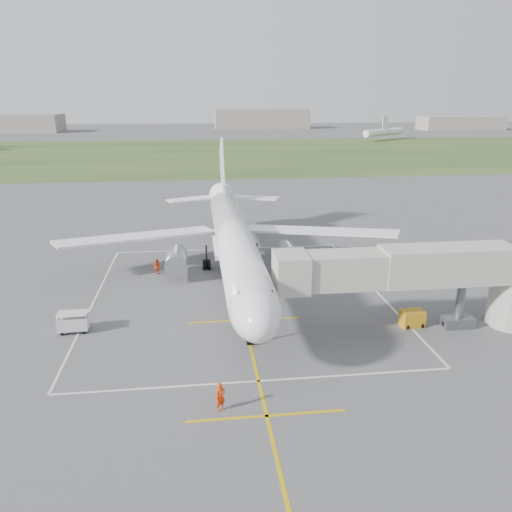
{
  "coord_description": "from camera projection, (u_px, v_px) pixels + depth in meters",
  "views": [
    {
      "loc": [
        -3.84,
        -50.05,
        18.72
      ],
      "look_at": [
        1.78,
        -4.0,
        4.0
      ],
      "focal_mm": 35.0,
      "sensor_mm": 36.0,
      "label": 1
    }
  ],
  "objects": [
    {
      "name": "ground",
      "position": [
        235.0,
        281.0,
        53.46
      ],
      "size": [
        700.0,
        700.0,
        0.0
      ],
      "primitive_type": "plane",
      "color": "#4E4E50",
      "rests_on": "ground"
    },
    {
      "name": "grass_strip",
      "position": [
        205.0,
        153.0,
        176.46
      ],
      "size": [
        700.0,
        120.0,
        0.02
      ],
      "primitive_type": "cube",
      "color": "#2F4920",
      "rests_on": "ground"
    },
    {
      "name": "apron_markings",
      "position": [
        240.0,
        302.0,
        47.96
      ],
      "size": [
        28.2,
        60.0,
        0.01
      ],
      "color": "#C39F0B",
      "rests_on": "ground"
    },
    {
      "name": "airliner",
      "position": [
        234.0,
        240.0,
        52.84
      ],
      "size": [
        38.93,
        46.75,
        13.52
      ],
      "color": "white",
      "rests_on": "ground"
    },
    {
      "name": "jet_bridge",
      "position": [
        438.0,
        276.0,
        41.07
      ],
      "size": [
        23.4,
        5.0,
        7.2
      ],
      "color": "#AFAD9E",
      "rests_on": "ground"
    },
    {
      "name": "gpu_unit",
      "position": [
        412.0,
        318.0,
        42.7
      ],
      "size": [
        2.02,
        1.5,
        1.45
      ],
      "rotation": [
        0.0,
        0.0,
        0.08
      ],
      "color": "#C08718",
      "rests_on": "ground"
    },
    {
      "name": "baggage_cart",
      "position": [
        73.0,
        322.0,
        41.61
      ],
      "size": [
        2.5,
        1.57,
        1.7
      ],
      "rotation": [
        0.0,
        0.0,
        0.04
      ],
      "color": "silver",
      "rests_on": "ground"
    },
    {
      "name": "ramp_worker_nose",
      "position": [
        220.0,
        397.0,
        31.05
      ],
      "size": [
        0.84,
        0.76,
        1.92
      ],
      "primitive_type": "imported",
      "rotation": [
        0.0,
        0.0,
        0.57
      ],
      "color": "#EA3507",
      "rests_on": "ground"
    },
    {
      "name": "ramp_worker_wing",
      "position": [
        157.0,
        266.0,
        55.52
      ],
      "size": [
        1.0,
        0.93,
        1.65
      ],
      "primitive_type": "imported",
      "rotation": [
        0.0,
        0.0,
        2.66
      ],
      "color": "red",
      "rests_on": "ground"
    },
    {
      "name": "distant_hangars",
      "position": [
        173.0,
        122.0,
        300.94
      ],
      "size": [
        345.0,
        49.0,
        12.0
      ],
      "color": "gray",
      "rests_on": "ground"
    },
    {
      "name": "distant_aircraft",
      "position": [
        192.0,
        135.0,
        211.89
      ],
      "size": [
        205.99,
        44.29,
        8.85
      ],
      "color": "white",
      "rests_on": "ground"
    }
  ]
}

